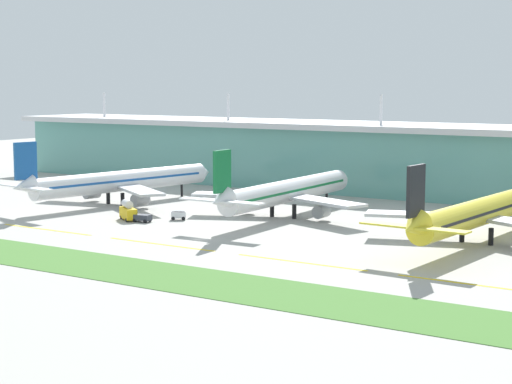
{
  "coord_description": "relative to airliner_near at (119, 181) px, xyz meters",
  "views": [
    {
      "loc": [
        112.81,
        -149.73,
        33.53
      ],
      "look_at": [
        -4.36,
        29.02,
        7.0
      ],
      "focal_mm": 61.37,
      "sensor_mm": 36.0,
      "label": 1
    }
  ],
  "objects": [
    {
      "name": "ground_plane",
      "position": [
        51.9,
        -31.9,
        -6.45
      ],
      "size": [
        600.0,
        600.0,
        0.0
      ],
      "primitive_type": "plane",
      "color": "#A8A59E"
    },
    {
      "name": "terminal_building",
      "position": [
        51.9,
        64.54,
        4.39
      ],
      "size": [
        288.0,
        34.0,
        30.29
      ],
      "color": "#5B9E93",
      "rests_on": "ground"
    },
    {
      "name": "airliner_near",
      "position": [
        0.0,
        0.0,
        0.0
      ],
      "size": [
        48.12,
        68.74,
        18.9
      ],
      "color": "white",
      "rests_on": "ground"
    },
    {
      "name": "airliner_middle",
      "position": [
        51.1,
        5.5,
        -0.0
      ],
      "size": [
        48.76,
        68.36,
        18.9
      ],
      "color": "silver",
      "rests_on": "ground"
    },
    {
      "name": "airliner_far",
      "position": [
        104.04,
        -2.61,
        0.0
      ],
      "size": [
        48.74,
        71.66,
        18.9
      ],
      "color": "yellow",
      "rests_on": "ground"
    },
    {
      "name": "taxiway_stripe_mid_west",
      "position": [
        14.9,
        -41.48,
        -6.43
      ],
      "size": [
        28.0,
        0.7,
        0.04
      ],
      "primitive_type": "cube",
      "color": "yellow",
      "rests_on": "ground"
    },
    {
      "name": "taxiway_stripe_centre",
      "position": [
        48.9,
        -41.48,
        -6.43
      ],
      "size": [
        28.0,
        0.7,
        0.04
      ],
      "primitive_type": "cube",
      "color": "yellow",
      "rests_on": "ground"
    },
    {
      "name": "taxiway_stripe_mid_east",
      "position": [
        82.9,
        -41.48,
        -6.43
      ],
      "size": [
        28.0,
        0.7,
        0.04
      ],
      "primitive_type": "cube",
      "color": "yellow",
      "rests_on": "ground"
    },
    {
      "name": "taxiway_stripe_east",
      "position": [
        116.9,
        -41.48,
        -6.43
      ],
      "size": [
        28.0,
        0.7,
        0.04
      ],
      "primitive_type": "cube",
      "color": "yellow",
      "rests_on": "ground"
    },
    {
      "name": "grass_verge",
      "position": [
        51.9,
        -64.84,
        -6.4
      ],
      "size": [
        300.0,
        18.0,
        0.1
      ],
      "primitive_type": "cube",
      "color": "#477A33",
      "rests_on": "ground"
    },
    {
      "name": "baggage_cart",
      "position": [
        31.23,
        -13.09,
        -5.19
      ],
      "size": [
        3.99,
        3.55,
        2.48
      ],
      "color": "silver",
      "rests_on": "ground"
    },
    {
      "name": "pushback_tug",
      "position": [
        25.97,
        -20.72,
        -5.35
      ],
      "size": [
        4.72,
        3.09,
        1.85
      ],
      "color": "#333842",
      "rests_on": "ground"
    },
    {
      "name": "fuel_truck",
      "position": [
        21.08,
        -20.27,
        -4.19
      ],
      "size": [
        7.46,
        6.08,
        4.95
      ],
      "color": "gold",
      "rests_on": "ground"
    }
  ]
}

